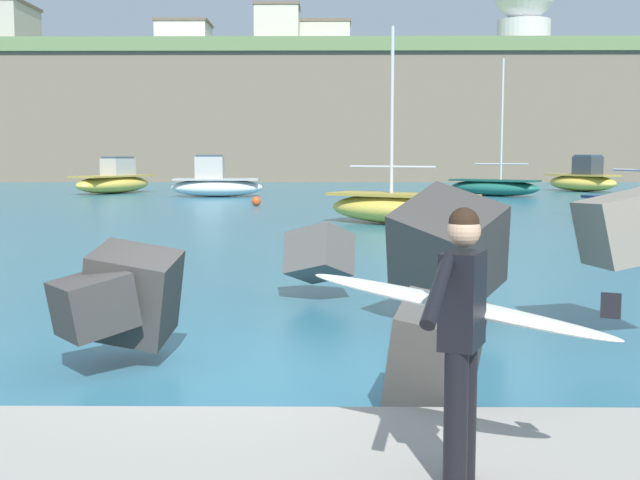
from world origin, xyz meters
TOP-DOWN VIEW (x-y plane):
  - ground_plane at (0.00, 0.00)m, footprint 400.00×400.00m
  - breakwater_jetty at (0.88, 1.55)m, footprint 29.38×7.57m
  - surfer_with_board at (1.86, -3.30)m, footprint 2.07×1.50m
  - boat_near_left at (3.51, 18.89)m, footprint 5.59×4.56m
  - boat_near_centre at (-12.10, 41.08)m, footprint 4.61×6.45m
  - boat_mid_centre at (-5.29, 36.99)m, footprint 5.22×2.23m
  - boat_far_left at (17.49, 43.89)m, footprint 4.57×5.27m
  - boat_far_centre at (10.54, 37.93)m, footprint 5.36×4.75m
  - mooring_buoy_middle at (-2.29, 28.85)m, footprint 0.44×0.44m
  - headland_bluff at (-8.99, 78.48)m, footprint 84.82×34.81m
  - station_building_west at (-4.14, 75.68)m, footprint 4.64×4.62m
  - station_building_central at (-14.74, 81.61)m, footprint 5.73×5.85m
  - station_building_east at (-32.64, 75.96)m, footprint 6.15×8.17m
  - station_building_annex at (0.36, 80.25)m, footprint 6.27×4.25m

SIDE VIEW (x-z plane):
  - ground_plane at x=0.00m, z-range 0.00..0.00m
  - mooring_buoy_middle at x=-2.29m, z-range 0.00..0.44m
  - boat_far_centre at x=10.54m, z-range -3.32..4.40m
  - boat_near_left at x=3.51m, z-range -2.72..3.89m
  - boat_near_centre at x=-12.10m, z-range -0.38..1.86m
  - boat_mid_centre at x=-5.29m, z-range -0.43..1.93m
  - boat_far_left at x=17.49m, z-range -0.42..1.95m
  - breakwater_jetty at x=0.88m, z-range -0.20..2.69m
  - surfer_with_board at x=1.86m, z-range 0.39..2.16m
  - headland_bluff at x=-8.99m, z-range 0.02..12.36m
  - station_building_annex at x=0.36m, z-range 12.36..16.66m
  - station_building_central at x=-14.74m, z-range 12.36..16.86m
  - station_building_west at x=-4.14m, z-range 12.36..17.54m
  - station_building_east at x=-32.64m, z-range 12.36..17.85m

